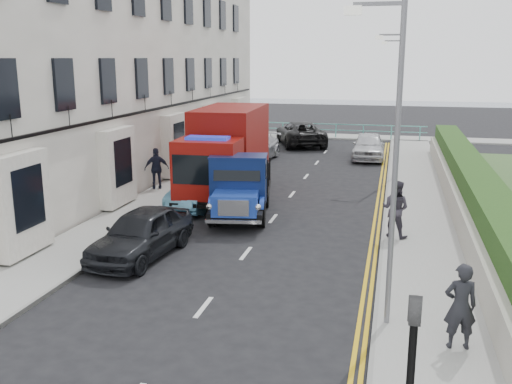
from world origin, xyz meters
The scene contains 23 objects.
ground centered at (0.00, 0.00, 0.00)m, with size 120.00×120.00×0.00m, color black.
pavement_west centered at (-5.20, 9.00, 0.06)m, with size 2.40×38.00×0.12m, color gray.
pavement_east centered at (5.30, 9.00, 0.06)m, with size 2.60×38.00×0.12m, color gray.
promenade centered at (0.00, 29.00, 0.06)m, with size 30.00×2.50×0.12m, color gray.
sea_plane centered at (0.00, 60.00, 0.00)m, with size 120.00×120.00×0.00m, color #515F6F.
terrace_west centered at (-9.47, 13.00, 7.17)m, with size 6.31×30.20×14.25m.
garden_east centered at (7.21, 9.00, 0.90)m, with size 1.45×28.00×1.75m.
seafront_railing centered at (0.00, 28.20, 0.58)m, with size 13.00×0.08×1.11m.
lamp_near centered at (4.18, -2.00, 4.00)m, with size 1.23×0.18×7.00m.
lamp_mid centered at (4.18, 14.00, 4.00)m, with size 1.23×0.18×7.00m.
lamp_far centered at (4.18, 24.00, 4.00)m, with size 1.23×0.18×7.00m.
traffic_signal centered at (4.60, -7.50, 2.07)m, with size 0.16×0.20×3.10m.
bedford_lorry centered at (-1.19, 5.56, 1.11)m, with size 2.82×5.33×2.42m.
red_lorry centered at (-2.68, 8.98, 2.01)m, with size 2.78×7.32×3.78m.
parked_car_front centered at (-2.98, 1.00, 0.73)m, with size 1.73×4.29×1.46m, color black.
parked_car_mid centered at (-3.29, 7.00, 0.66)m, with size 1.40×4.01×1.32m, color teal.
parked_car_rear centered at (-3.60, 17.95, 0.71)m, with size 1.99×4.89×1.42m, color #AAAAAF.
seafront_car_left centered at (-2.03, 24.48, 0.82)m, with size 2.72×5.91×1.64m, color black.
seafront_car_right centered at (2.77, 20.00, 0.78)m, with size 1.83×4.55×1.55m, color silver.
pedestrian_east_near centered at (5.71, -2.83, 1.02)m, with size 0.66×0.43×1.80m, color black.
pedestrian_east_far centered at (4.40, 4.46, 1.07)m, with size 0.92×0.72×1.89m, color #332E39.
pedestrian_west_near centered at (-6.00, 9.17, 1.04)m, with size 1.08×0.45×1.84m, color #1A1E2F.
pedestrian_west_far centered at (-5.26, 12.73, 1.03)m, with size 0.89×0.58×1.81m, color #3C312B.
Camera 1 is at (4.25, -14.05, 5.86)m, focal length 40.00 mm.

